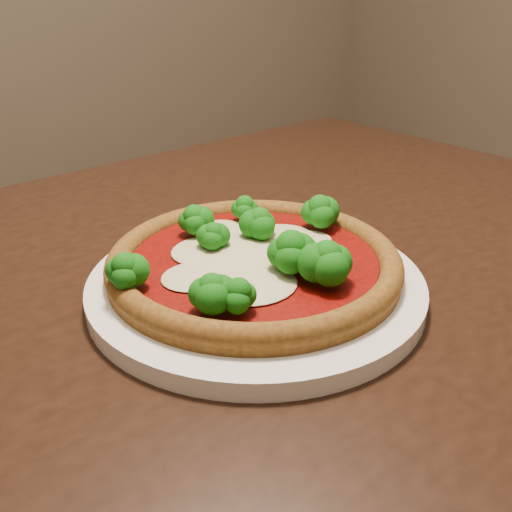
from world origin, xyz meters
TOP-DOWN VIEW (x-y plane):
  - dining_table at (-0.08, -0.07)m, footprint 1.27×0.95m
  - plate at (-0.11, -0.14)m, footprint 0.33×0.33m
  - pizza at (-0.11, -0.13)m, footprint 0.29×0.29m

SIDE VIEW (x-z plane):
  - dining_table at x=-0.08m, z-range 0.28..1.03m
  - plate at x=-0.11m, z-range 0.75..0.77m
  - pizza at x=-0.11m, z-range 0.75..0.81m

